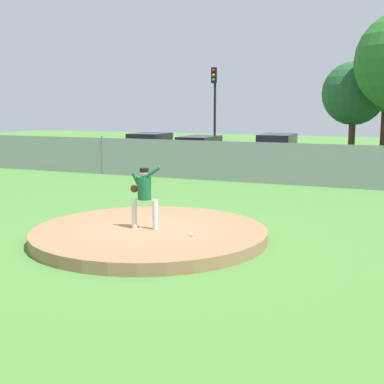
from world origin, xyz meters
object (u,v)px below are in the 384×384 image
Objects in this scene: parked_car_champagne at (150,150)px; traffic_light_near at (214,98)px; pitcher_youth at (144,192)px; traffic_cone_orange at (80,163)px; baseball at (191,235)px; parked_car_silver at (277,153)px; parked_car_red at (199,152)px.

traffic_light_near is at bearing 64.66° from parked_car_champagne.
pitcher_youth is 2.77× the size of traffic_cone_orange.
baseball is 0.13× the size of traffic_cone_orange.
traffic_light_near is (4.61, 7.15, 3.38)m from traffic_cone_orange.
baseball is 15.28m from parked_car_silver.
parked_car_silver is at bearing 91.82° from pitcher_youth.
pitcher_youth is at bearing -72.68° from parked_car_red.
pitcher_youth is 0.31× the size of parked_car_silver.
parked_car_champagne is 0.77× the size of traffic_light_near.
parked_car_silver reaches higher than parked_car_champagne.
baseball is 16.18m from traffic_cone_orange.
traffic_cone_orange is at bearing -148.65° from parked_car_red.
parked_car_silver reaches higher than baseball.
parked_car_red is at bearing 8.34° from parked_car_champagne.
traffic_light_near is at bearing 142.00° from parked_car_silver.
traffic_light_near is at bearing 99.26° from parked_car_red.
baseball is at bearing -68.46° from parked_car_red.
parked_car_silver reaches higher than traffic_cone_orange.
parked_car_red is (-4.10, -0.24, -0.08)m from parked_car_silver.
parked_car_champagne is at bearing -174.69° from parked_car_silver.
parked_car_red is at bearing 31.35° from traffic_cone_orange.
pitcher_youth is at bearing -49.43° from traffic_cone_orange.
parked_car_champagne reaches higher than traffic_cone_orange.
pitcher_youth is 15.15m from traffic_cone_orange.
traffic_light_near reaches higher than parked_car_red.
traffic_light_near reaches higher than pitcher_youth.
traffic_light_near is (2.06, 4.34, 2.83)m from parked_car_champagne.
parked_car_silver is 6.64m from traffic_light_near.
traffic_cone_orange is at bearing -122.83° from traffic_light_near.
traffic_cone_orange is at bearing -159.83° from parked_car_silver.
baseball is 16.89m from parked_car_champagne.
parked_car_red is (2.70, 0.40, -0.04)m from parked_car_champagne.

